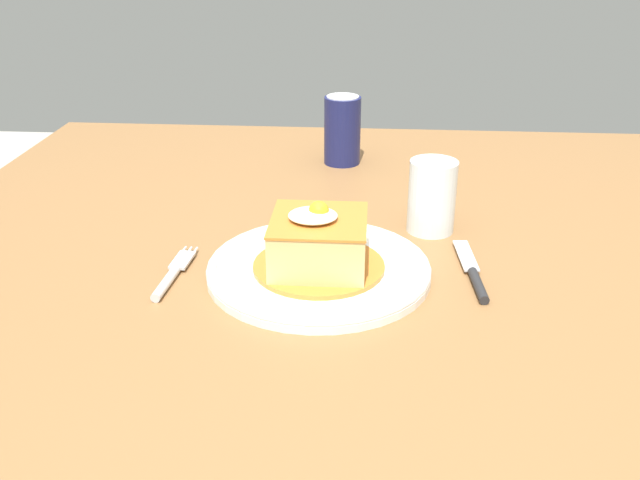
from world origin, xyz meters
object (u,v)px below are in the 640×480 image
at_px(fork, 171,276).
at_px(soda_can, 342,130).
at_px(knife, 474,276).
at_px(drinking_glass, 432,201).
at_px(main_plate, 319,269).

xyz_separation_m(fork, soda_can, (0.19, 0.47, 0.06)).
relative_size(fork, knife, 0.86).
bearing_deg(drinking_glass, main_plate, -134.78).
height_order(knife, soda_can, soda_can).
height_order(main_plate, soda_can, soda_can).
bearing_deg(fork, soda_can, 67.79).
bearing_deg(fork, knife, 3.92).
xyz_separation_m(knife, soda_can, (-0.19, 0.45, 0.06)).
xyz_separation_m(knife, drinking_glass, (-0.05, 0.15, 0.04)).
relative_size(fork, soda_can, 1.14).
distance_m(knife, drinking_glass, 0.16).
bearing_deg(main_plate, fork, -171.82).
height_order(soda_can, drinking_glass, soda_can).
relative_size(main_plate, soda_can, 2.29).
xyz_separation_m(main_plate, knife, (0.20, -0.00, -0.00)).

